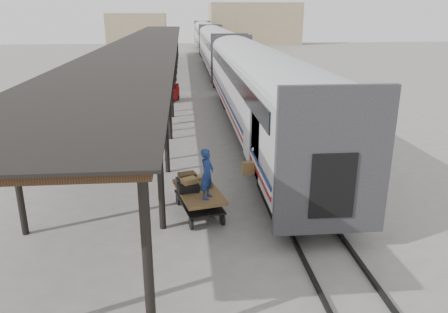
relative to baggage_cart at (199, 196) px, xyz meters
name	(u,v)px	position (x,y,z in m)	size (l,w,h in m)	color
ground	(204,200)	(0.20, 1.12, -0.65)	(160.00, 160.00, 0.00)	slate
train	(218,47)	(3.40, 34.92, 2.04)	(3.45, 76.01, 4.01)	silver
canopy	(149,41)	(-3.20, 25.12, 3.36)	(4.90, 64.30, 4.15)	#422B19
rails	(218,72)	(3.40, 35.12, -0.59)	(1.54, 150.00, 0.12)	black
building_far	(254,23)	(14.20, 79.12, 3.35)	(18.00, 10.00, 8.00)	tan
building_left	(137,28)	(-9.80, 83.12, 2.35)	(12.00, 8.00, 6.00)	tan
baggage_cart	(199,196)	(0.00, 0.00, 0.00)	(1.75, 2.62, 0.86)	brown
suitcase_stack	(191,182)	(-0.24, 0.28, 0.38)	(1.25, 1.31, 0.43)	#39393C
luggage_tug	(171,93)	(-1.38, 19.29, -0.07)	(1.35, 1.65, 1.27)	maroon
porter	(207,174)	(0.25, -0.65, 1.01)	(0.58, 0.38, 1.59)	navy
pedestrian	(164,110)	(-1.60, 12.12, 0.25)	(1.05, 0.44, 1.79)	black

